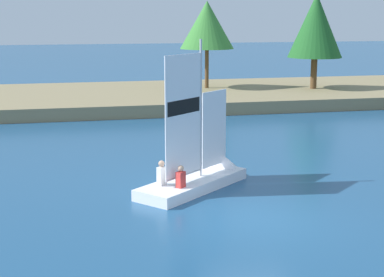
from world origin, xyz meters
name	(u,v)px	position (x,y,z in m)	size (l,w,h in m)	color
ground_plane	(252,219)	(0.00, 0.00, 0.00)	(200.00, 200.00, 0.00)	navy
shore_bank	(142,97)	(0.00, 23.12, 0.37)	(80.00, 12.14, 0.74)	#897A56
shoreline_tree_left	(207,25)	(4.55, 24.01, 4.95)	(3.60, 3.60, 5.79)	brown
shoreline_tree_midleft	(316,26)	(11.48, 22.14, 4.90)	(3.60, 3.60, 6.27)	brown
sailboat	(208,173)	(-0.36, 3.82, 0.37)	(4.65, 4.27, 5.37)	white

